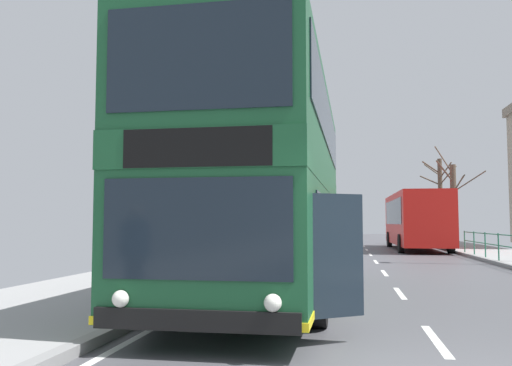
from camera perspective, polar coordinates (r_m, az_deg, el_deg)
The scene contains 4 objects.
double_decker_bus_main at distance 11.19m, azimuth 1.15°, elevation -0.36°, with size 3.25×10.39×4.39m.
background_bus_far_lane at distance 32.26m, azimuth 16.54°, elevation -3.70°, with size 2.75×10.82×3.17m.
bare_tree_far_00 at distance 40.01m, azimuth 18.89°, elevation -1.46°, with size 2.26×2.71×5.91m.
bare_tree_far_01 at distance 34.86m, azimuth 20.17°, elevation -1.93°, with size 2.91×1.74×6.18m.
Camera 1 is at (-1.15, -4.90, 1.55)m, focal length 37.82 mm.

